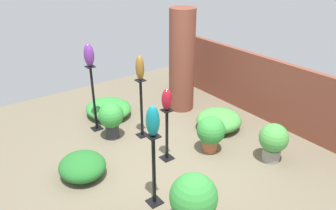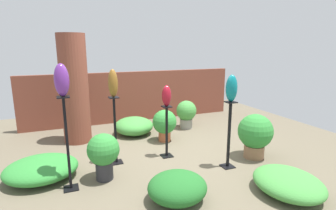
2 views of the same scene
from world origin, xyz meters
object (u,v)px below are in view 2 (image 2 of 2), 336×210
(art_vase_violet, at_px, (62,80))
(potted_plant_mid_right, at_px, (103,152))
(potted_plant_front_right, at_px, (186,113))
(pedestal_bronze, at_px, (115,134))
(pedestal_teal, at_px, (229,138))
(art_vase_ruby, at_px, (167,96))
(potted_plant_mid_left, at_px, (255,133))
(pedestal_violet, at_px, (68,148))
(pedestal_ruby, at_px, (167,134))
(brick_pillar, at_px, (75,89))
(art_vase_teal, at_px, (231,88))
(art_vase_bronze, at_px, (113,83))
(potted_plant_back_center, at_px, (165,123))

(art_vase_violet, distance_m, potted_plant_mid_right, 1.21)
(potted_plant_front_right, bearing_deg, pedestal_bronze, -146.13)
(pedestal_teal, relative_size, art_vase_ruby, 3.01)
(potted_plant_mid_left, bearing_deg, pedestal_violet, 177.98)
(pedestal_violet, bearing_deg, pedestal_ruby, 17.66)
(brick_pillar, bearing_deg, pedestal_bronze, -68.92)
(art_vase_violet, bearing_deg, pedestal_bronze, 38.28)
(brick_pillar, relative_size, art_vase_ruby, 6.01)
(pedestal_teal, bearing_deg, potted_plant_front_right, 81.83)
(pedestal_violet, distance_m, art_vase_teal, 2.55)
(art_vase_bronze, distance_m, potted_plant_mid_left, 2.61)
(pedestal_ruby, height_order, art_vase_teal, art_vase_teal)
(art_vase_violet, relative_size, art_vase_teal, 1.00)
(art_vase_teal, relative_size, art_vase_bronze, 0.94)
(brick_pillar, height_order, art_vase_bronze, brick_pillar)
(potted_plant_mid_right, bearing_deg, art_vase_teal, -10.42)
(art_vase_teal, xyz_separation_m, potted_plant_back_center, (-0.51, 1.54, -0.93))
(art_vase_bronze, bearing_deg, pedestal_bronze, 0.00)
(potted_plant_mid_right, bearing_deg, potted_plant_back_center, 39.44)
(pedestal_violet, height_order, art_vase_ruby, pedestal_violet)
(art_vase_violet, height_order, art_vase_teal, art_vase_violet)
(art_vase_ruby, bearing_deg, art_vase_bronze, 175.43)
(art_vase_teal, height_order, art_vase_bronze, art_vase_bronze)
(pedestal_teal, height_order, art_vase_violet, art_vase_violet)
(brick_pillar, xyz_separation_m, art_vase_teal, (2.20, -2.23, 0.21))
(pedestal_violet, height_order, potted_plant_mid_left, pedestal_violet)
(pedestal_teal, bearing_deg, potted_plant_mid_left, 12.34)
(pedestal_violet, xyz_separation_m, art_vase_ruby, (1.67, 0.53, 0.51))
(pedestal_bronze, distance_m, art_vase_violet, 1.40)
(pedestal_ruby, relative_size, potted_plant_mid_left, 1.17)
(brick_pillar, distance_m, art_vase_teal, 3.14)
(pedestal_violet, height_order, art_vase_teal, art_vase_teal)
(art_vase_ruby, bearing_deg, pedestal_violet, -162.34)
(art_vase_violet, distance_m, potted_plant_front_right, 3.56)
(pedestal_ruby, height_order, art_vase_violet, art_vase_violet)
(art_vase_bronze, xyz_separation_m, potted_plant_back_center, (1.16, 0.69, -0.99))
(pedestal_bronze, distance_m, art_vase_bronze, 0.85)
(potted_plant_mid_right, bearing_deg, pedestal_ruby, 19.83)
(art_vase_bronze, bearing_deg, pedestal_ruby, -4.57)
(art_vase_teal, xyz_separation_m, art_vase_bronze, (-1.67, 0.86, 0.06))
(pedestal_teal, bearing_deg, pedestal_violet, 174.04)
(art_vase_violet, bearing_deg, potted_plant_mid_left, -2.02)
(art_vase_violet, distance_m, potted_plant_mid_left, 3.29)
(potted_plant_back_center, bearing_deg, potted_plant_front_right, 38.06)
(brick_pillar, relative_size, pedestal_violet, 1.68)
(pedestal_violet, height_order, art_vase_violet, art_vase_violet)
(pedestal_teal, relative_size, potted_plant_back_center, 1.65)
(art_vase_violet, relative_size, potted_plant_mid_left, 0.54)
(pedestal_ruby, xyz_separation_m, potted_plant_front_right, (1.09, 1.41, -0.04))
(pedestal_violet, xyz_separation_m, pedestal_teal, (2.44, -0.25, -0.10))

